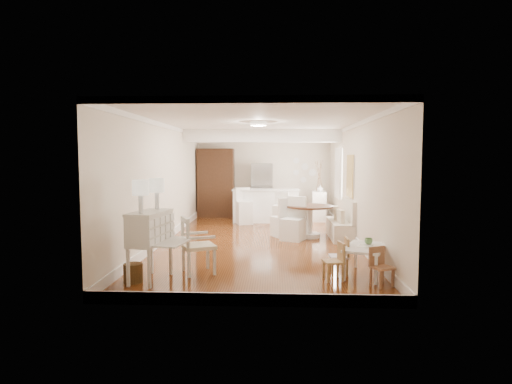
# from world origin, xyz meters

# --- Properties ---
(room) EXTENTS (9.00, 9.04, 2.82)m
(room) POSITION_xyz_m (0.04, 0.32, 1.98)
(room) COLOR brown
(room) RESTS_ON ground
(secretary_bureau) EXTENTS (1.03, 1.05, 1.14)m
(secretary_bureau) POSITION_xyz_m (-1.66, -3.33, 0.57)
(secretary_bureau) COLOR silver
(secretary_bureau) RESTS_ON ground
(gustavian_armchair) EXTENTS (0.75, 0.75, 0.99)m
(gustavian_armchair) POSITION_xyz_m (-0.95, -2.86, 0.49)
(gustavian_armchair) COLOR silver
(gustavian_armchair) RESTS_ON ground
(wicker_basket) EXTENTS (0.40, 0.40, 0.30)m
(wicker_basket) POSITION_xyz_m (-1.90, -3.46, 0.15)
(wicker_basket) COLOR #53391A
(wicker_basket) RESTS_ON ground
(kids_table) EXTENTS (0.94, 1.16, 0.50)m
(kids_table) POSITION_xyz_m (1.90, -2.90, 0.25)
(kids_table) COLOR white
(kids_table) RESTS_ON ground
(kids_chair_a) EXTENTS (0.36, 0.36, 0.63)m
(kids_chair_a) POSITION_xyz_m (1.32, -3.20, 0.32)
(kids_chair_a) COLOR #AB844E
(kids_chair_a) RESTS_ON ground
(kids_chair_b) EXTENTS (0.32, 0.32, 0.64)m
(kids_chair_b) POSITION_xyz_m (1.46, -2.84, 0.32)
(kids_chair_b) COLOR #9E7948
(kids_chair_b) RESTS_ON ground
(kids_chair_c) EXTENTS (0.40, 0.40, 0.61)m
(kids_chair_c) POSITION_xyz_m (2.03, -3.50, 0.31)
(kids_chair_c) COLOR #996645
(kids_chair_c) RESTS_ON ground
(banquette) EXTENTS (0.52, 1.60, 0.98)m
(banquette) POSITION_xyz_m (1.99, 0.50, 0.49)
(banquette) COLOR silver
(banquette) RESTS_ON ground
(dining_table) EXTENTS (1.32, 1.32, 0.80)m
(dining_table) POSITION_xyz_m (1.25, 0.57, 0.40)
(dining_table) COLOR #492817
(dining_table) RESTS_ON ground
(slip_chair_near) EXTENTS (0.67, 0.68, 1.05)m
(slip_chair_near) POSITION_xyz_m (0.82, 0.19, 0.53)
(slip_chair_near) COLOR white
(slip_chair_near) RESTS_ON ground
(slip_chair_far) EXTENTS (0.65, 0.66, 1.00)m
(slip_chair_far) POSITION_xyz_m (0.57, 0.67, 0.50)
(slip_chair_far) COLOR white
(slip_chair_far) RESTS_ON ground
(breakfast_counter) EXTENTS (2.05, 0.65, 1.03)m
(breakfast_counter) POSITION_xyz_m (0.10, 3.10, 0.52)
(breakfast_counter) COLOR white
(breakfast_counter) RESTS_ON ground
(bar_stool_left) EXTENTS (0.55, 0.55, 1.09)m
(bar_stool_left) POSITION_xyz_m (-0.54, 2.66, 0.55)
(bar_stool_left) COLOR white
(bar_stool_left) RESTS_ON ground
(bar_stool_right) EXTENTS (0.48, 0.48, 1.00)m
(bar_stool_right) POSITION_xyz_m (0.54, 2.23, 0.50)
(bar_stool_right) COLOR white
(bar_stool_right) RESTS_ON ground
(pantry_cabinet) EXTENTS (1.20, 0.60, 2.30)m
(pantry_cabinet) POSITION_xyz_m (-1.60, 4.18, 1.15)
(pantry_cabinet) COLOR #381E11
(pantry_cabinet) RESTS_ON ground
(fridge) EXTENTS (0.75, 0.65, 1.80)m
(fridge) POSITION_xyz_m (0.30, 4.15, 0.90)
(fridge) COLOR silver
(fridge) RESTS_ON ground
(sideboard) EXTENTS (0.50, 1.00, 0.92)m
(sideboard) POSITION_xyz_m (1.79, 3.56, 0.46)
(sideboard) COLOR silver
(sideboard) RESTS_ON ground
(pencil_cup) EXTENTS (0.15, 0.15, 0.11)m
(pencil_cup) POSITION_xyz_m (1.99, -2.74, 0.56)
(pencil_cup) COLOR #5D9255
(pencil_cup) RESTS_ON kids_table
(branch_vase) EXTENTS (0.20, 0.20, 0.20)m
(branch_vase) POSITION_xyz_m (1.82, 3.54, 1.03)
(branch_vase) COLOR silver
(branch_vase) RESTS_ON sideboard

